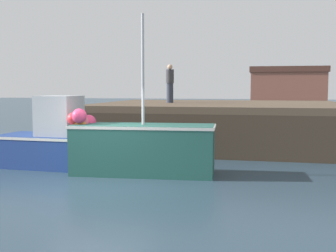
# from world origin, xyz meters

# --- Properties ---
(ground) EXTENTS (120.00, 160.00, 0.10)m
(ground) POSITION_xyz_m (0.00, 0.00, -0.05)
(ground) COLOR #283D4C
(pier) EXTENTS (10.04, 7.99, 1.78)m
(pier) POSITION_xyz_m (2.32, 7.72, 1.48)
(pier) COLOR brown
(pier) RESTS_ON ground
(fishing_boat_near_left) EXTENTS (3.17, 1.75, 2.19)m
(fishing_boat_near_left) POSITION_xyz_m (-2.24, 2.03, 0.78)
(fishing_boat_near_left) COLOR navy
(fishing_boat_near_left) RESTS_ON ground
(fishing_boat_near_right) EXTENTS (4.21, 1.63, 4.47)m
(fishing_boat_near_right) POSITION_xyz_m (0.76, 1.51, 0.78)
(fishing_boat_near_right) COLOR #23564C
(fishing_boat_near_right) RESTS_ON ground
(dockworker) EXTENTS (0.34, 0.34, 1.65)m
(dockworker) POSITION_xyz_m (0.20, 8.10, 2.61)
(dockworker) COLOR #2D3342
(dockworker) RESTS_ON pier
(warehouse) EXTENTS (6.62, 5.05, 4.25)m
(warehouse) POSITION_xyz_m (6.30, 30.34, 2.14)
(warehouse) COLOR brown
(warehouse) RESTS_ON ground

